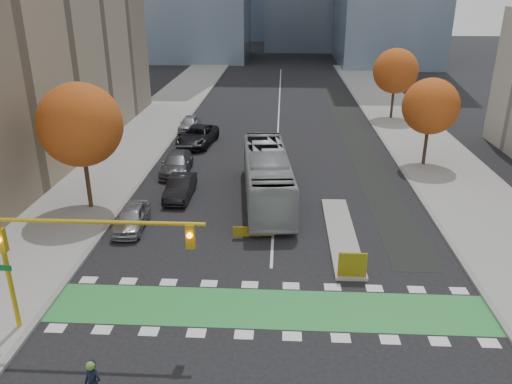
# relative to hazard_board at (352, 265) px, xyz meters

# --- Properties ---
(ground) EXTENTS (300.00, 300.00, 0.00)m
(ground) POSITION_rel_hazard_board_xyz_m (-4.00, -4.20, -0.80)
(ground) COLOR black
(ground) RESTS_ON ground
(sidewalk_west) EXTENTS (7.00, 120.00, 0.15)m
(sidewalk_west) POSITION_rel_hazard_board_xyz_m (-17.50, 15.80, -0.73)
(sidewalk_west) COLOR gray
(sidewalk_west) RESTS_ON ground
(sidewalk_east) EXTENTS (7.00, 120.00, 0.15)m
(sidewalk_east) POSITION_rel_hazard_board_xyz_m (9.50, 15.80, -0.73)
(sidewalk_east) COLOR gray
(sidewalk_east) RESTS_ON ground
(curb_west) EXTENTS (0.30, 120.00, 0.16)m
(curb_west) POSITION_rel_hazard_board_xyz_m (-14.00, 15.80, -0.73)
(curb_west) COLOR gray
(curb_west) RESTS_ON ground
(curb_east) EXTENTS (0.30, 120.00, 0.16)m
(curb_east) POSITION_rel_hazard_board_xyz_m (6.00, 15.80, -0.73)
(curb_east) COLOR gray
(curb_east) RESTS_ON ground
(bike_crossing) EXTENTS (20.00, 3.00, 0.01)m
(bike_crossing) POSITION_rel_hazard_board_xyz_m (-4.00, -2.70, -0.79)
(bike_crossing) COLOR #2C893B
(bike_crossing) RESTS_ON ground
(centre_line) EXTENTS (0.15, 70.00, 0.01)m
(centre_line) POSITION_rel_hazard_board_xyz_m (-4.00, 35.80, -0.80)
(centre_line) COLOR silver
(centre_line) RESTS_ON ground
(bike_lane_paint) EXTENTS (2.50, 50.00, 0.01)m
(bike_lane_paint) POSITION_rel_hazard_board_xyz_m (3.50, 25.80, -0.80)
(bike_lane_paint) COLOR black
(bike_lane_paint) RESTS_ON ground
(median_island) EXTENTS (1.60, 10.00, 0.16)m
(median_island) POSITION_rel_hazard_board_xyz_m (0.00, 4.80, -0.72)
(median_island) COLOR gray
(median_island) RESTS_ON ground
(hazard_board) EXTENTS (1.40, 0.12, 1.30)m
(hazard_board) POSITION_rel_hazard_board_xyz_m (0.00, 0.00, 0.00)
(hazard_board) COLOR yellow
(hazard_board) RESTS_ON median_island
(tree_west) EXTENTS (5.20, 5.20, 8.22)m
(tree_west) POSITION_rel_hazard_board_xyz_m (-16.00, 7.80, 4.82)
(tree_west) COLOR #332114
(tree_west) RESTS_ON ground
(tree_east_near) EXTENTS (4.40, 4.40, 7.08)m
(tree_east_near) POSITION_rel_hazard_board_xyz_m (8.00, 17.80, 4.06)
(tree_east_near) COLOR #332114
(tree_east_near) RESTS_ON ground
(tree_east_far) EXTENTS (4.80, 4.80, 7.65)m
(tree_east_far) POSITION_rel_hazard_board_xyz_m (8.50, 33.80, 4.44)
(tree_east_far) COLOR #332114
(tree_east_far) RESTS_ON ground
(traffic_signal_west) EXTENTS (8.53, 0.56, 5.20)m
(traffic_signal_west) POSITION_rel_hazard_board_xyz_m (-11.93, -4.71, 3.23)
(traffic_signal_west) COLOR #BF9914
(traffic_signal_west) RESTS_ON ground
(bus) EXTENTS (4.00, 12.38, 3.39)m
(bus) POSITION_rel_hazard_board_xyz_m (-4.53, 9.94, 0.89)
(bus) COLOR #9EA3A5
(bus) RESTS_ON ground
(parked_car_a) EXTENTS (1.84, 4.22, 1.42)m
(parked_car_a) POSITION_rel_hazard_board_xyz_m (-12.46, 4.99, -0.09)
(parked_car_a) COLOR #A0A1A5
(parked_car_a) RESTS_ON ground
(parked_car_b) EXTENTS (1.64, 4.56, 1.50)m
(parked_car_b) POSITION_rel_hazard_board_xyz_m (-10.50, 9.99, -0.05)
(parked_car_b) COLOR black
(parked_car_b) RESTS_ON ground
(parked_car_c) EXTENTS (2.30, 5.31, 1.52)m
(parked_car_c) POSITION_rel_hazard_board_xyz_m (-11.76, 14.99, -0.04)
(parked_car_c) COLOR #535258
(parked_car_c) RESTS_ON ground
(parked_car_d) EXTENTS (3.56, 6.39, 1.69)m
(parked_car_d) POSITION_rel_hazard_board_xyz_m (-11.36, 22.64, 0.05)
(parked_car_d) COLOR black
(parked_car_d) RESTS_ON ground
(parked_car_e) EXTENTS (1.99, 4.45, 1.49)m
(parked_car_e) POSITION_rel_hazard_board_xyz_m (-13.00, 27.64, -0.06)
(parked_car_e) COLOR #AAA9AF
(parked_car_e) RESTS_ON ground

